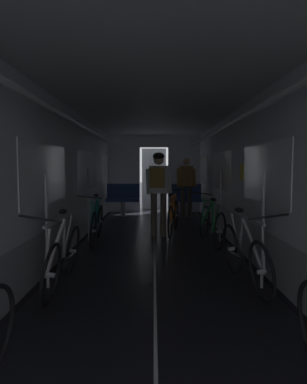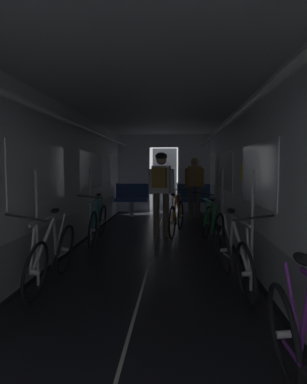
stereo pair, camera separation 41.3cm
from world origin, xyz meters
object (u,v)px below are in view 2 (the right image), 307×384
object	(u,v)px
bicycle_teal	(98,222)
bicycle_silver	(234,256)
bench_seat_far_right	(194,197)
person_standing_near_bench	(194,183)
bicycle_orange_in_aisle	(177,216)
bench_seat_far_left	(132,197)
person_cyclist_aisle	(161,185)
bicycle_white	(52,255)
bicycle_green	(212,225)

from	to	relation	value
bicycle_teal	bicycle_silver	bearing A→B (deg)	-47.13
bench_seat_far_right	person_standing_near_bench	bearing A→B (deg)	-89.59
bench_seat_far_right	bicycle_orange_in_aisle	world-z (taller)	bench_seat_far_right
bench_seat_far_left	bench_seat_far_right	world-z (taller)	same
bicycle_orange_in_aisle	person_cyclist_aisle	bearing A→B (deg)	-140.28
bench_seat_far_right	bicycle_teal	world-z (taller)	bench_seat_far_right
bench_seat_far_left	person_standing_near_bench	xyz separation A→B (m)	(1.80, -0.38, 0.41)
bicycle_silver	person_cyclist_aisle	xyz separation A→B (m)	(-1.00, 2.95, 0.69)
person_cyclist_aisle	bench_seat_far_right	bearing A→B (deg)	74.62
bench_seat_far_right	bicycle_teal	bearing A→B (deg)	-119.13
bicycle_white	bicycle_silver	bearing A→B (deg)	2.68
bicycle_green	bicycle_orange_in_aisle	bearing A→B (deg)	123.21
bicycle_green	person_standing_near_bench	bearing A→B (deg)	92.56
bicycle_white	bicycle_teal	world-z (taller)	bicycle_white
bicycle_white	bicycle_teal	xyz separation A→B (m)	(-0.00, 2.44, 0.00)
bicycle_green	person_standing_near_bench	size ratio (longest dim) A/B	1.01
bench_seat_far_right	bicycle_orange_in_aisle	bearing A→B (deg)	-100.38
bicycle_silver	bicycle_orange_in_aisle	distance (m)	3.28
bench_seat_far_right	person_cyclist_aisle	world-z (taller)	person_cyclist_aisle
bicycle_green	person_cyclist_aisle	world-z (taller)	person_cyclist_aisle
bench_seat_far_right	bicycle_orange_in_aisle	size ratio (longest dim) A/B	0.59
bench_seat_far_right	bicycle_silver	distance (m)	5.91
person_standing_near_bench	bicycle_silver	bearing A→B (deg)	-88.12
person_cyclist_aisle	person_standing_near_bench	distance (m)	2.71
bicycle_silver	bicycle_white	world-z (taller)	bicycle_white
bicycle_white	person_cyclist_aisle	world-z (taller)	person_cyclist_aisle
bicycle_silver	bicycle_white	distance (m)	2.17
bench_seat_far_left	bicycle_orange_in_aisle	xyz separation A→B (m)	(1.31, -2.69, -0.18)
bench_seat_far_right	bicycle_green	distance (m)	3.68
bench_seat_far_left	bicycle_silver	world-z (taller)	bench_seat_far_left
bench_seat_far_right	bicycle_white	bearing A→B (deg)	-108.27
bench_seat_far_left	bicycle_teal	distance (m)	3.58
person_cyclist_aisle	person_standing_near_bench	world-z (taller)	person_cyclist_aisle
bicycle_silver	bicycle_white	xyz separation A→B (m)	(-2.17, -0.10, -0.00)
person_cyclist_aisle	bicycle_orange_in_aisle	world-z (taller)	person_cyclist_aisle
bicycle_white	person_standing_near_bench	bearing A→B (deg)	70.57
bicycle_green	bicycle_white	world-z (taller)	bicycle_white
bicycle_green	bench_seat_far_right	bearing A→B (deg)	92.34
bicycle_teal	bicycle_green	bearing A→B (deg)	-2.83
bicycle_silver	person_standing_near_bench	bearing A→B (deg)	91.88
bicycle_teal	person_standing_near_bench	distance (m)	3.81
bicycle_silver	person_standing_near_bench	distance (m)	5.56
bench_seat_far_right	bicycle_green	world-z (taller)	bicycle_green
bench_seat_far_left	bicycle_white	xyz separation A→B (m)	(-0.18, -6.00, -0.19)
person_cyclist_aisle	bench_seat_far_left	bearing A→B (deg)	108.48
bicycle_white	bicycle_orange_in_aisle	world-z (taller)	bicycle_white
bicycle_green	bicycle_orange_in_aisle	world-z (taller)	bicycle_green
bicycle_green	bicycle_silver	bearing A→B (deg)	-89.14
bench_seat_far_left	person_cyclist_aisle	world-z (taller)	person_cyclist_aisle
bicycle_green	bicycle_white	xyz separation A→B (m)	(-2.13, -2.33, -0.00)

